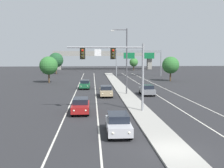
# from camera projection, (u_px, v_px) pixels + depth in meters

# --- Properties ---
(ground_plane) EXTENTS (260.00, 260.00, 0.00)m
(ground_plane) POSITION_uv_depth(u_px,v_px,m) (175.00, 152.00, 17.34)
(ground_plane) COLOR #28282B
(median_island) EXTENTS (2.40, 110.00, 0.15)m
(median_island) POSITION_uv_depth(u_px,v_px,m) (133.00, 102.00, 35.18)
(median_island) COLOR #9E9B93
(median_island) RESTS_ON ground
(lane_stripe_oncoming_center) EXTENTS (0.14, 100.00, 0.01)m
(lane_stripe_oncoming_center) POSITION_uv_depth(u_px,v_px,m) (96.00, 95.00, 41.79)
(lane_stripe_oncoming_center) COLOR silver
(lane_stripe_oncoming_center) RESTS_ON ground
(lane_stripe_receding_center) EXTENTS (0.14, 100.00, 0.01)m
(lane_stripe_receding_center) POSITION_uv_depth(u_px,v_px,m) (156.00, 94.00, 42.46)
(lane_stripe_receding_center) COLOR silver
(lane_stripe_receding_center) RESTS_ON ground
(edge_stripe_left) EXTENTS (0.14, 100.00, 0.01)m
(edge_stripe_left) POSITION_uv_depth(u_px,v_px,m) (74.00, 95.00, 41.55)
(edge_stripe_left) COLOR silver
(edge_stripe_left) RESTS_ON ground
(edge_stripe_right) EXTENTS (0.14, 100.00, 0.01)m
(edge_stripe_right) POSITION_uv_depth(u_px,v_px,m) (177.00, 94.00, 42.70)
(edge_stripe_right) COLOR silver
(edge_stripe_right) RESTS_ON ground
(overhead_signal_mast) EXTENTS (8.14, 0.44, 7.20)m
(overhead_signal_mast) POSITION_uv_depth(u_px,v_px,m) (119.00, 62.00, 28.83)
(overhead_signal_mast) COLOR gray
(overhead_signal_mast) RESTS_ON median_island
(street_lamp_median) EXTENTS (2.58, 0.28, 10.00)m
(street_lamp_median) POSITION_uv_depth(u_px,v_px,m) (125.00, 57.00, 41.75)
(street_lamp_median) COLOR #4C4C51
(street_lamp_median) RESTS_ON median_island
(car_oncoming_silver) EXTENTS (1.84, 4.48, 1.58)m
(car_oncoming_silver) POSITION_uv_depth(u_px,v_px,m) (118.00, 124.00, 21.28)
(car_oncoming_silver) COLOR #B7B7BC
(car_oncoming_silver) RESTS_ON ground
(car_oncoming_red) EXTENTS (1.83, 4.48, 1.58)m
(car_oncoming_red) POSITION_uv_depth(u_px,v_px,m) (81.00, 105.00, 28.89)
(car_oncoming_red) COLOR maroon
(car_oncoming_red) RESTS_ON ground
(car_oncoming_tan) EXTENTS (1.83, 4.47, 1.58)m
(car_oncoming_tan) POSITION_uv_depth(u_px,v_px,m) (106.00, 91.00, 40.44)
(car_oncoming_tan) COLOR tan
(car_oncoming_tan) RESTS_ON ground
(car_oncoming_green) EXTENTS (1.89, 4.50, 1.58)m
(car_oncoming_green) POSITION_uv_depth(u_px,v_px,m) (85.00, 84.00, 49.67)
(car_oncoming_green) COLOR #195633
(car_oncoming_green) RESTS_ON ground
(car_receding_grey) EXTENTS (1.86, 4.49, 1.58)m
(car_receding_grey) POSITION_uv_depth(u_px,v_px,m) (147.00, 90.00, 41.86)
(car_receding_grey) COLOR slate
(car_receding_grey) RESTS_ON ground
(highway_sign_gantry) EXTENTS (13.28, 0.42, 7.50)m
(highway_sign_gantry) POSITION_uv_depth(u_px,v_px,m) (139.00, 55.00, 78.21)
(highway_sign_gantry) COLOR gray
(highway_sign_gantry) RESTS_ON ground
(overpass_bridge) EXTENTS (42.40, 6.40, 7.65)m
(overpass_bridge) POSITION_uv_depth(u_px,v_px,m) (105.00, 56.00, 114.92)
(overpass_bridge) COLOR gray
(overpass_bridge) RESTS_ON ground
(tree_far_left_c) EXTENTS (4.03, 4.03, 5.82)m
(tree_far_left_c) POSITION_uv_depth(u_px,v_px,m) (49.00, 66.00, 59.72)
(tree_far_left_c) COLOR #4C3823
(tree_far_left_c) RESTS_ON ground
(tree_far_right_a) EXTENTS (3.97, 3.97, 5.75)m
(tree_far_right_a) POSITION_uv_depth(u_px,v_px,m) (171.00, 65.00, 63.72)
(tree_far_right_a) COLOR #4C3823
(tree_far_right_a) RESTS_ON ground
(tree_far_left_a) EXTENTS (4.72, 4.72, 6.83)m
(tree_far_left_a) POSITION_uv_depth(u_px,v_px,m) (56.00, 60.00, 87.21)
(tree_far_left_a) COLOR #4C3823
(tree_far_left_a) RESTS_ON ground
(tree_far_right_b) EXTENTS (3.38, 3.38, 4.89)m
(tree_far_right_b) POSITION_uv_depth(u_px,v_px,m) (134.00, 62.00, 107.81)
(tree_far_right_b) COLOR #4C3823
(tree_far_right_b) RESTS_ON ground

